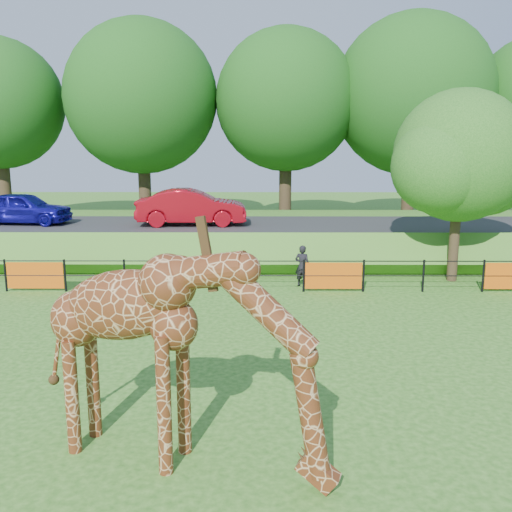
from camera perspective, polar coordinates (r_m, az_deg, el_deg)
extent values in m
plane|color=#285F17|center=(11.67, -2.24, -13.89)|extent=(90.00, 90.00, 0.00)
cube|color=#285F17|center=(26.40, -0.80, 2.05)|extent=(40.00, 9.00, 1.30)
cube|color=#2A2A2C|center=(24.80, -0.87, 3.10)|extent=(40.00, 5.00, 0.12)
imported|color=#1B15AE|center=(26.68, -22.23, 4.46)|extent=(4.19, 2.03, 1.38)
imported|color=#B50C1A|center=(24.52, -6.46, 4.88)|extent=(4.72, 1.82, 1.53)
imported|color=black|center=(19.76, 4.65, -1.00)|extent=(0.63, 0.53, 1.46)
cylinder|color=#382A19|center=(21.58, 19.22, 1.82)|extent=(0.36, 0.36, 3.20)
sphere|color=#1C5818|center=(21.32, 19.74, 9.42)|extent=(4.60, 4.60, 4.60)
sphere|color=#1C5818|center=(22.38, 21.88, 8.16)|extent=(3.45, 3.45, 3.45)
sphere|color=#1C5818|center=(20.39, 17.85, 8.51)|extent=(3.22, 3.22, 3.22)
cylinder|color=#382A19|center=(35.70, -23.84, 6.56)|extent=(0.70, 0.70, 5.00)
cylinder|color=#382A19|center=(33.26, -11.07, 7.02)|extent=(0.70, 0.70, 5.00)
sphere|color=#1A5115|center=(33.25, -11.40, 15.31)|extent=(8.40, 8.40, 8.40)
cylinder|color=#382A19|center=(32.66, 2.94, 7.14)|extent=(0.70, 0.70, 5.00)
sphere|color=#1A5115|center=(32.63, 3.03, 15.30)|extent=(7.80, 7.80, 7.80)
cylinder|color=#382A19|center=(33.72, 15.00, 6.90)|extent=(0.70, 0.70, 5.00)
sphere|color=#1A5115|center=(33.71, 15.45, 15.26)|extent=(8.80, 8.80, 8.80)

